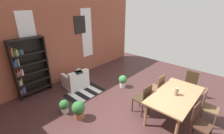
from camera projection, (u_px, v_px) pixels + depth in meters
The scene contains 19 objects.
ground_plane at pixel (137, 116), 4.61m from camera, with size 9.44×9.44×0.00m, color #432827.
back_wall_brick at pixel (62, 41), 6.26m from camera, with size 8.11×0.12×3.25m, color #9D523D.
window_pane_0 at pixel (30, 44), 5.30m from camera, with size 0.55×0.02×2.11m, color white.
window_pane_1 at pixel (87, 33), 7.01m from camera, with size 0.55×0.02×2.11m, color white.
dining_table at pixel (175, 97), 4.33m from camera, with size 1.88×1.01×0.75m.
vase_on_table at pixel (176, 91), 4.24m from camera, with size 0.12×0.12×0.22m, color #998466.
tealight_candle_0 at pixel (174, 89), 4.51m from camera, with size 0.04×0.04×0.03m, color silver.
dining_chair_far_right at pixel (157, 87), 5.13m from camera, with size 0.42×0.42×0.95m.
dining_chair_near_right at pixel (208, 106), 4.23m from camera, with size 0.41×0.41×0.95m.
dining_chair_head_right at pixel (190, 85), 5.29m from camera, with size 0.41×0.41×0.95m.
dining_chair_near_left at pixel (199, 122), 3.65m from camera, with size 0.44×0.44×0.95m.
dining_chair_far_left at pixel (144, 98), 4.54m from camera, with size 0.44×0.44×0.95m.
bookshelf_tall at pixel (28, 67), 5.31m from camera, with size 1.12×0.28×2.03m.
armchair_white at pixel (76, 80), 6.07m from camera, with size 0.88×0.88×0.75m.
potted_plant_by_shelf at pixel (64, 106), 4.67m from camera, with size 0.28×0.28×0.42m.
potted_plant_corner at pixel (78, 109), 4.42m from camera, with size 0.37×0.37×0.54m.
potted_plant_window at pixel (123, 81), 6.09m from camera, with size 0.32×0.32×0.48m.
striped_rug at pixel (85, 93), 5.78m from camera, with size 1.37×0.85×0.01m.
framed_picture at pixel (80, 25), 6.61m from camera, with size 0.56×0.03×0.72m, color black.
Camera 1 is at (-3.25, -1.92, 3.10)m, focal length 25.18 mm.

